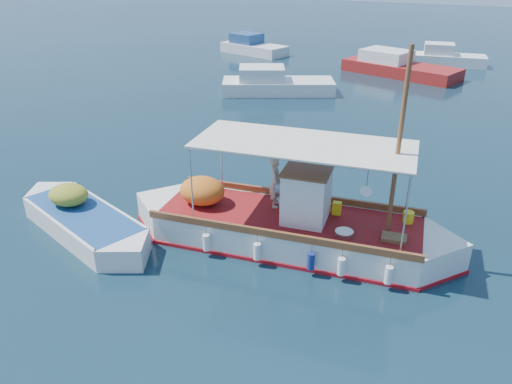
% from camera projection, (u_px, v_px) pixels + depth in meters
% --- Properties ---
extents(ground, '(160.00, 160.00, 0.00)m').
position_uv_depth(ground, '(278.00, 241.00, 14.86)').
color(ground, black).
rests_on(ground, ground).
extents(fishing_caique, '(9.88, 3.55, 6.07)m').
position_uv_depth(fishing_caique, '(286.00, 227.00, 14.56)').
color(fishing_caique, white).
rests_on(fishing_caique, ground).
extents(dinghy, '(5.90, 3.14, 1.52)m').
position_uv_depth(dinghy, '(83.00, 222.00, 15.26)').
color(dinghy, white).
rests_on(dinghy, ground).
extents(bg_boat_nw, '(7.05, 5.06, 1.80)m').
position_uv_depth(bg_boat_nw, '(275.00, 85.00, 30.21)').
color(bg_boat_nw, silver).
rests_on(bg_boat_nw, ground).
extents(bg_boat_n, '(8.43, 5.06, 1.80)m').
position_uv_depth(bg_boat_n, '(397.00, 68.00, 34.74)').
color(bg_boat_n, maroon).
rests_on(bg_boat_n, ground).
extents(bg_boat_far_w, '(6.16, 3.77, 1.80)m').
position_uv_depth(bg_boat_far_w, '(253.00, 48.00, 42.02)').
color(bg_boat_far_w, silver).
rests_on(bg_boat_far_w, ground).
extents(bg_boat_far_n, '(5.52, 2.79, 1.80)m').
position_uv_depth(bg_boat_far_n, '(446.00, 59.00, 37.65)').
color(bg_boat_far_n, silver).
rests_on(bg_boat_far_n, ground).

